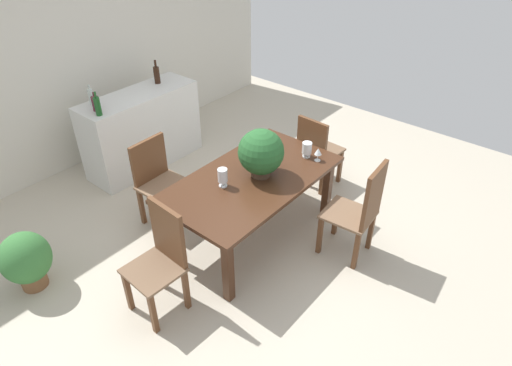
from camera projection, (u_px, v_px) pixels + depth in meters
name	position (u px, v px, depth m)	size (l,w,h in m)	color
ground_plane	(241.00, 228.00, 4.85)	(7.04, 7.04, 0.00)	#BCB29E
back_wall	(81.00, 60.00, 5.47)	(6.40, 0.10, 2.60)	beige
dining_table	(252.00, 185.00, 4.40)	(1.82, 1.01, 0.74)	#422616
chair_head_end	(162.00, 255.00, 3.69)	(0.44, 0.45, 1.03)	brown
chair_far_left	(157.00, 177.00, 4.71)	(0.49, 0.44, 0.95)	brown
chair_near_right	(361.00, 209.00, 4.18)	(0.46, 0.50, 1.07)	brown
chair_foot_end	(316.00, 149.00, 5.22)	(0.47, 0.46, 0.93)	brown
flower_centerpiece	(261.00, 153.00, 4.23)	(0.45, 0.45, 0.49)	#4C3828
crystal_vase_left	(267.00, 140.00, 4.73)	(0.11, 0.11, 0.19)	silver
crystal_vase_center_near	(223.00, 176.00, 4.16)	(0.09, 0.09, 0.19)	silver
crystal_vase_right	(307.00, 148.00, 4.61)	(0.10, 0.10, 0.17)	silver
wine_glass	(318.00, 152.00, 4.54)	(0.08, 0.08, 0.14)	silver
kitchen_counter	(142.00, 130.00, 5.67)	(1.52, 0.54, 0.99)	silver
wine_bottle_tall	(157.00, 74.00, 5.61)	(0.08, 0.08, 0.30)	black
wine_bottle_amber	(96.00, 103.00, 4.96)	(0.08, 0.08, 0.22)	#511E28
wine_bottle_dark	(98.00, 106.00, 4.85)	(0.07, 0.07, 0.27)	#194C1E
wine_bottle_clear	(91.00, 97.00, 5.09)	(0.06, 0.06, 0.24)	#B2BFB7
potted_plant_floor	(26.00, 259.00, 3.99)	(0.45, 0.45, 0.60)	brown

